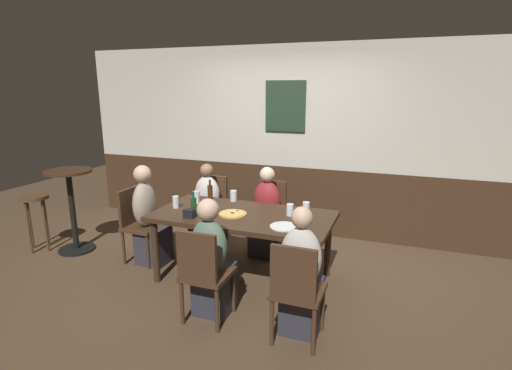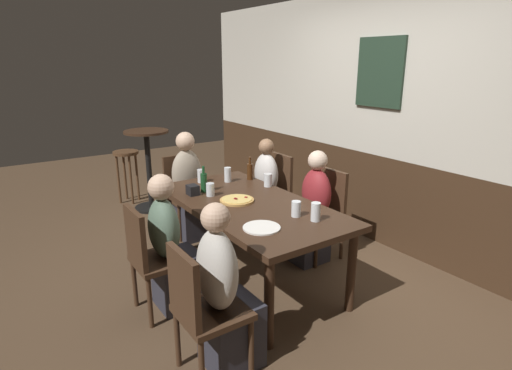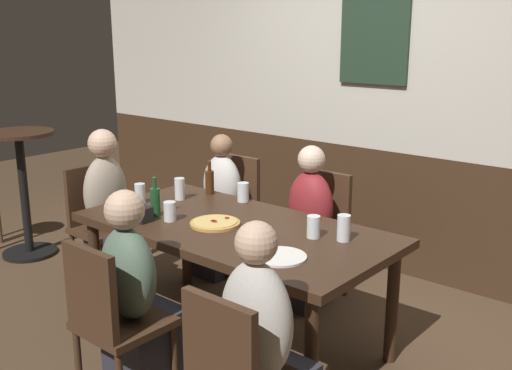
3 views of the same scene
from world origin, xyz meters
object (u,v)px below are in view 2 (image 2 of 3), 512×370
Objects in this scene: chair_left_far at (274,188)px; person_mid_near at (171,253)px; person_head_west at (189,193)px; pint_glass_stout at (201,177)px; bar_stool at (126,162)px; person_mid_far at (312,216)px; beer_glass_half at (296,210)px; chair_mid_near at (151,255)px; beer_bottle_brown at (250,171)px; side_bar_table at (149,164)px; dining_table at (249,211)px; pint_glass_amber at (228,175)px; highball_clear at (268,181)px; beer_bottle_green at (204,182)px; tumbler_short at (316,213)px; chair_right_near at (201,307)px; plate_white_large at (262,228)px; tumbler_water at (210,190)px; person_left_far at (262,195)px; pizza at (237,200)px; person_right_near at (225,302)px; condiment_caddy at (193,190)px; chair_head_west at (183,190)px; chair_mid_far at (324,209)px.

person_mid_near reaches higher than chair_left_far.
pint_glass_stout is (0.42, -0.06, 0.30)m from person_head_west.
pint_glass_stout reaches higher than bar_stool.
person_mid_far is 8.89× the size of beer_glass_half.
beer_bottle_brown is at bearing 114.55° from chair_mid_near.
side_bar_table reaches higher than bar_stool.
pint_glass_amber is at bearing 165.26° from dining_table.
beer_bottle_green is at bearing -108.50° from highball_clear.
tumbler_short is (0.15, 0.06, 0.01)m from beer_glass_half.
person_mid_near is 1.01× the size of person_mid_far.
person_mid_near reaches higher than chair_right_near.
beer_bottle_green is at bearing -79.64° from beer_bottle_brown.
plate_white_large is at bearing -104.25° from tumbler_short.
bar_stool is at bearing -179.69° from tumbler_water.
person_left_far is 0.69m from pint_glass_amber.
person_left_far is (-0.83, 1.62, -0.05)m from chair_mid_near.
dining_table is 2.14× the size of chair_mid_near.
bar_stool is (-2.66, -0.13, -0.19)m from pizza.
tumbler_short is 0.14× the size of side_bar_table.
dining_table is 2.14× the size of chair_left_far.
person_mid_far is 1.05× the size of side_bar_table.
tumbler_water is at bearing -151.61° from dining_table.
person_right_near is at bearing -44.35° from chair_left_far.
bar_stool is at bearing -172.67° from person_head_west.
beer_bottle_green reaches higher than chair_mid_near.
person_head_west is 1.04× the size of person_right_near.
chair_mid_near and chair_left_far have the same top height.
person_left_far is 9.84× the size of condiment_caddy.
person_mid_far is 1.13m from plate_white_large.
chair_right_near is at bearing -42.33° from beer_bottle_brown.
chair_left_far is 0.78× the size of person_right_near.
dining_table is 2.14× the size of chair_head_west.
chair_mid_far is 0.99m from tumbler_short.
chair_left_far is 5.99× the size of pint_glass_amber.
tumbler_water is 0.43× the size of plate_white_large.
chair_head_west is 6.69× the size of pint_glass_stout.
chair_head_west is at bearing 176.93° from pizza.
beer_bottle_green reaches higher than plate_white_large.
chair_mid_far is at bearing 33.29° from chair_head_west.
beer_bottle_green is (0.29, -0.12, 0.04)m from pint_glass_stout.
chair_right_near reaches higher than highball_clear.
person_right_near is (0.83, -1.45, 0.01)m from person_mid_far.
side_bar_table reaches higher than tumbler_short.
chair_right_near is 1.22× the size of bar_stool.
chair_mid_far is at bearing 72.22° from tumbler_water.
plate_white_large is at bearing 43.08° from person_mid_near.
person_mid_far is 1.16m from pint_glass_stout.
chair_right_near is at bearing -47.10° from dining_table.
person_left_far is at bearing 133.05° from pizza.
person_right_near is at bearing 90.00° from chair_right_near.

